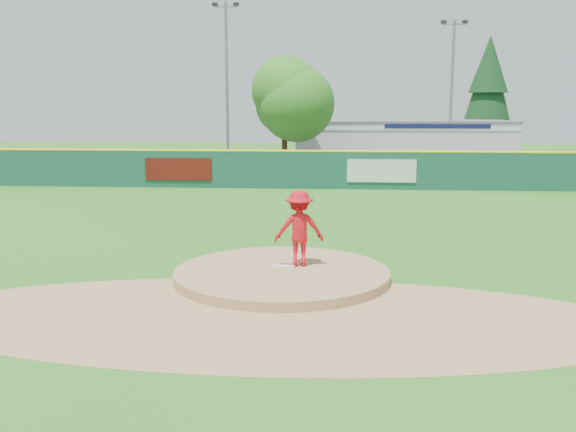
# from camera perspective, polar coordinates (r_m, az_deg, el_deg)

# --- Properties ---
(ground) EXTENTS (120.00, 120.00, 0.00)m
(ground) POSITION_cam_1_polar(r_m,az_deg,el_deg) (16.48, -0.54, -5.65)
(ground) COLOR #286B19
(ground) RESTS_ON ground
(pitchers_mound) EXTENTS (5.50, 5.50, 0.50)m
(pitchers_mound) POSITION_cam_1_polar(r_m,az_deg,el_deg) (16.48, -0.54, -5.65)
(pitchers_mound) COLOR #9E774C
(pitchers_mound) RESTS_ON ground
(pitching_rubber) EXTENTS (0.60, 0.15, 0.04)m
(pitching_rubber) POSITION_cam_1_polar(r_m,az_deg,el_deg) (16.70, -0.45, -4.48)
(pitching_rubber) COLOR white
(pitching_rubber) RESTS_ON pitchers_mound
(infield_dirt_arc) EXTENTS (15.40, 15.40, 0.01)m
(infield_dirt_arc) POSITION_cam_1_polar(r_m,az_deg,el_deg) (13.62, -1.64, -8.98)
(infield_dirt_arc) COLOR #9E774C
(infield_dirt_arc) RESTS_ON ground
(parking_lot) EXTENTS (44.00, 16.00, 0.02)m
(parking_lot) POSITION_cam_1_polar(r_m,az_deg,el_deg) (43.07, 2.57, 3.97)
(parking_lot) COLOR #38383A
(parking_lot) RESTS_ON ground
(pitcher) EXTENTS (1.39, 0.95, 1.98)m
(pitcher) POSITION_cam_1_polar(r_m,az_deg,el_deg) (16.63, 0.99, -1.11)
(pitcher) COLOR red
(pitcher) RESTS_ON pitchers_mound
(van) EXTENTS (4.92, 3.71, 1.24)m
(van) POSITION_cam_1_polar(r_m,az_deg,el_deg) (38.19, -2.13, 4.18)
(van) COLOR white
(van) RESTS_ON parking_lot
(pool_building_grp) EXTENTS (15.20, 8.20, 3.31)m
(pool_building_grp) POSITION_cam_1_polar(r_m,az_deg,el_deg) (48.11, 9.99, 6.43)
(pool_building_grp) COLOR silver
(pool_building_grp) RESTS_ON ground
(fence_banners) EXTENTS (14.44, 0.04, 1.20)m
(fence_banners) POSITION_cam_1_polar(r_m,az_deg,el_deg) (34.05, -0.84, 4.10)
(fence_banners) COLOR #59110C
(fence_banners) RESTS_ON ground
(playground_slide) EXTENTS (1.02, 2.87, 1.58)m
(playground_slide) POSITION_cam_1_polar(r_m,az_deg,el_deg) (42.70, -16.14, 4.62)
(playground_slide) COLOR blue
(playground_slide) RESTS_ON ground
(outfield_fence) EXTENTS (40.00, 0.14, 2.07)m
(outfield_fence) POSITION_cam_1_polar(r_m,az_deg,el_deg) (34.01, 2.08, 4.24)
(outfield_fence) COLOR #16473A
(outfield_fence) RESTS_ON ground
(deciduous_tree) EXTENTS (5.60, 5.60, 7.36)m
(deciduous_tree) POSITION_cam_1_polar(r_m,az_deg,el_deg) (40.96, -0.31, 10.05)
(deciduous_tree) COLOR #382314
(deciduous_tree) RESTS_ON ground
(conifer_tree) EXTENTS (4.40, 4.40, 9.50)m
(conifer_tree) POSITION_cam_1_polar(r_m,az_deg,el_deg) (53.12, 17.36, 10.63)
(conifer_tree) COLOR #382314
(conifer_tree) RESTS_ON ground
(light_pole_left) EXTENTS (1.75, 0.25, 11.00)m
(light_pole_left) POSITION_cam_1_polar(r_m,az_deg,el_deg) (43.48, -5.47, 11.97)
(light_pole_left) COLOR gray
(light_pole_left) RESTS_ON ground
(light_pole_right) EXTENTS (1.75, 0.25, 10.00)m
(light_pole_right) POSITION_cam_1_polar(r_m,az_deg,el_deg) (45.48, 14.34, 10.98)
(light_pole_right) COLOR gray
(light_pole_right) RESTS_ON ground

